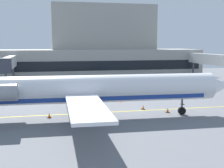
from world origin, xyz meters
TOP-DOWN VIEW (x-y plane):
  - ground at (0.00, 0.00)m, footprint 120.00×120.00m
  - terminal_building at (2.53, 48.27)m, footprint 59.10×15.49m
  - jet_bridge_west at (-17.25, 30.32)m, footprint 2.40×17.90m
  - jet_bridge_east at (26.84, 27.55)m, footprint 2.40×23.36m
  - regional_jet at (-6.06, -0.17)m, footprint 34.81×26.41m
  - baggage_tug at (6.52, 15.30)m, footprint 4.51×3.24m
  - pushback_tractor at (5.89, 22.74)m, footprint 2.72×4.10m
  - safety_cone_alpha at (4.16, 0.81)m, footprint 0.47×0.47m
  - safety_cone_bravo at (-9.91, 1.13)m, footprint 0.47×0.47m
  - safety_cone_charlie at (8.04, 4.95)m, footprint 0.47×0.47m
  - safety_cone_delta at (1.82, 3.14)m, footprint 0.47×0.47m

SIDE VIEW (x-z plane):
  - ground at x=0.00m, z-range -0.10..0.00m
  - safety_cone_alpha at x=4.16m, z-range -0.03..0.52m
  - safety_cone_bravo at x=-9.91m, z-range -0.03..0.52m
  - safety_cone_charlie at x=8.04m, z-range -0.03..0.52m
  - safety_cone_delta at x=1.82m, z-range -0.03..0.52m
  - pushback_tractor at x=5.89m, z-range -0.06..1.72m
  - baggage_tug at x=6.52m, z-range -0.12..2.24m
  - regional_jet at x=-6.06m, z-range -1.54..8.15m
  - jet_bridge_west at x=-17.25m, z-range 1.50..7.25m
  - jet_bridge_east at x=26.84m, z-range 1.63..7.63m
  - terminal_building at x=2.53m, z-range -2.52..16.14m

